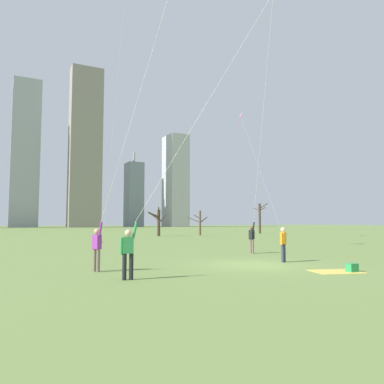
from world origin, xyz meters
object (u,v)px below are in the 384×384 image
(bare_tree_center, at_px, (158,221))
(bare_tree_leftmost, at_px, (260,217))
(distant_kite_drifting_right_pink, at_px, (243,123))
(bare_tree_far_right_edge, at_px, (200,222))
(kite_flyer_midfield_center_green, at_px, (204,119))
(bystander_strolling_midfield, at_px, (283,243))
(kite_flyer_far_back_purple, at_px, (257,174))
(picnic_spot, at_px, (345,269))
(kite_flyer_foreground_left_teal, at_px, (116,181))

(bare_tree_center, bearing_deg, bare_tree_leftmost, 10.89)
(distant_kite_drifting_right_pink, bearing_deg, bare_tree_leftmost, 47.73)
(distant_kite_drifting_right_pink, xyz_separation_m, bare_tree_far_right_edge, (0.09, 11.13, -11.77))
(kite_flyer_midfield_center_green, xyz_separation_m, bare_tree_leftmost, (32.08, 39.47, -2.96))
(bare_tree_far_right_edge, bearing_deg, bystander_strolling_midfield, -111.84)
(kite_flyer_far_back_purple, height_order, bare_tree_leftmost, kite_flyer_far_back_purple)
(kite_flyer_midfield_center_green, bearing_deg, picnic_spot, -16.86)
(kite_flyer_foreground_left_teal, height_order, bystander_strolling_midfield, kite_flyer_foreground_left_teal)
(bystander_strolling_midfield, bearing_deg, kite_flyer_midfield_center_green, -157.87)
(kite_flyer_midfield_center_green, height_order, bystander_strolling_midfield, kite_flyer_midfield_center_green)
(kite_flyer_midfield_center_green, distance_m, distant_kite_drifting_right_pink, 32.34)
(kite_flyer_midfield_center_green, distance_m, bare_tree_center, 37.95)
(kite_flyer_foreground_left_teal, bearing_deg, bare_tree_center, 65.89)
(bystander_strolling_midfield, distance_m, bare_tree_center, 34.23)
(bystander_strolling_midfield, bearing_deg, bare_tree_center, 78.18)
(bystander_strolling_midfield, distance_m, distant_kite_drifting_right_pink, 29.38)
(distant_kite_drifting_right_pink, bearing_deg, kite_flyer_far_back_purple, -122.61)
(distant_kite_drifting_right_pink, bearing_deg, kite_flyer_midfield_center_green, -127.12)
(bare_tree_center, bearing_deg, distant_kite_drifting_right_pink, -58.75)
(kite_flyer_far_back_purple, relative_size, picnic_spot, 10.58)
(bare_tree_center, bearing_deg, bystander_strolling_midfield, -101.82)
(kite_flyer_foreground_left_teal, distance_m, bystander_strolling_midfield, 8.49)
(kite_flyer_far_back_purple, relative_size, bystander_strolling_midfield, 13.85)
(kite_flyer_midfield_center_green, height_order, kite_flyer_foreground_left_teal, kite_flyer_midfield_center_green)
(distant_kite_drifting_right_pink, bearing_deg, bare_tree_far_right_edge, 89.53)
(kite_flyer_far_back_purple, bearing_deg, picnic_spot, -101.17)
(kite_flyer_far_back_purple, relative_size, bare_tree_leftmost, 4.44)
(kite_flyer_foreground_left_teal, relative_size, picnic_spot, 6.46)
(picnic_spot, relative_size, bare_tree_leftmost, 0.42)
(bystander_strolling_midfield, height_order, bare_tree_center, bare_tree_center)
(kite_flyer_far_back_purple, bearing_deg, bare_tree_far_right_edge, 67.80)
(bare_tree_center, bearing_deg, kite_flyer_midfield_center_green, -109.19)
(kite_flyer_midfield_center_green, xyz_separation_m, kite_flyer_foreground_left_teal, (-2.70, 1.90, -2.21))
(kite_flyer_far_back_purple, relative_size, bare_tree_far_right_edge, 6.37)
(picnic_spot, relative_size, bare_tree_far_right_edge, 0.60)
(bystander_strolling_midfield, bearing_deg, bare_tree_leftmost, 54.42)
(distant_kite_drifting_right_pink, height_order, bare_tree_far_right_edge, distant_kite_drifting_right_pink)
(kite_flyer_midfield_center_green, relative_size, bare_tree_center, 5.26)
(kite_flyer_far_back_purple, distance_m, distant_kite_drifting_right_pink, 24.52)
(kite_flyer_far_back_purple, xyz_separation_m, bare_tree_far_right_edge, (12.38, 30.33, -2.76))
(bystander_strolling_midfield, bearing_deg, kite_flyer_foreground_left_teal, -177.89)
(picnic_spot, bearing_deg, kite_flyer_far_back_purple, 78.83)
(kite_flyer_midfield_center_green, height_order, kite_flyer_far_back_purple, kite_flyer_far_back_purple)
(kite_flyer_midfield_center_green, bearing_deg, kite_flyer_far_back_purple, 41.10)
(kite_flyer_far_back_purple, height_order, distant_kite_drifting_right_pink, kite_flyer_far_back_purple)
(kite_flyer_far_back_purple, bearing_deg, distant_kite_drifting_right_pink, 57.39)
(kite_flyer_far_back_purple, height_order, bystander_strolling_midfield, kite_flyer_far_back_purple)
(distant_kite_drifting_right_pink, xyz_separation_m, bare_tree_center, (-6.49, 10.70, -11.55))
(kite_flyer_foreground_left_teal, xyz_separation_m, bystander_strolling_midfield, (8.11, 0.30, -2.50))
(kite_flyer_foreground_left_teal, distance_m, bare_tree_far_right_edge, 40.55)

